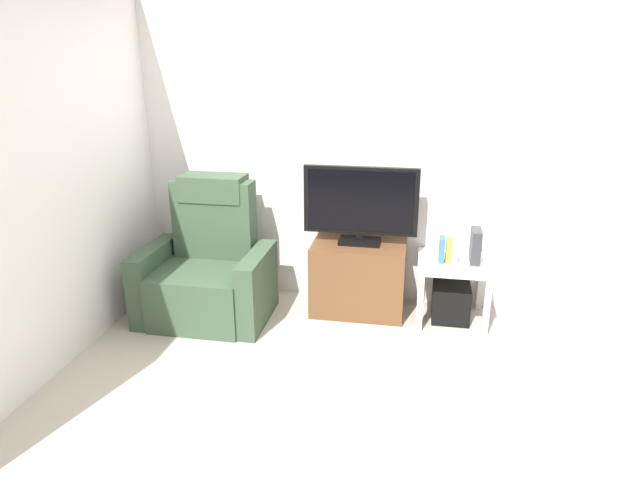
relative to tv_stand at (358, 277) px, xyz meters
name	(u,v)px	position (x,y,z in m)	size (l,w,h in m)	color
ground_plane	(347,365)	(0.03, -0.84, -0.29)	(6.40, 6.40, 0.00)	#B2A899
wall_back	(369,144)	(0.03, 0.29, 1.01)	(6.40, 0.06, 2.60)	silver
wall_side	(65,163)	(-1.85, -0.84, 1.01)	(0.06, 4.48, 2.60)	silver
tv_stand	(358,277)	(0.00, 0.00, 0.00)	(0.73, 0.46, 0.57)	brown
television	(361,204)	(0.00, 0.02, 0.60)	(0.88, 0.20, 0.60)	black
recliner_armchair	(208,270)	(-1.15, -0.26, 0.09)	(0.98, 0.78, 1.08)	#384C38
side_table	(453,271)	(0.73, -0.02, 0.12)	(0.54, 0.54, 0.49)	white
subwoofer_box	(451,302)	(0.73, -0.02, -0.14)	(0.28, 0.28, 0.28)	black
book_leftmost	(442,249)	(0.63, -0.04, 0.29)	(0.04, 0.13, 0.19)	#3366B2
book_middle	(449,250)	(0.68, -0.04, 0.29)	(0.05, 0.10, 0.18)	gold
book_rightmost	(454,251)	(0.72, -0.04, 0.29)	(0.04, 0.14, 0.18)	white
game_console	(475,246)	(0.87, -0.01, 0.33)	(0.07, 0.20, 0.25)	#333338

